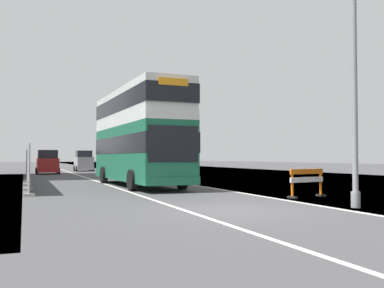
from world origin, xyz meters
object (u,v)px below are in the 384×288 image
object	(u,v)px
lamppost_foreground	(354,90)
roadworks_barrier	(307,179)
double_decker_bus	(138,135)
car_receding_mid	(84,161)
car_oncoming_near	(47,163)

from	to	relation	value
lamppost_foreground	roadworks_barrier	world-z (taller)	lamppost_foreground
double_decker_bus	roadworks_barrier	world-z (taller)	double_decker_bus
lamppost_foreground	car_receding_mid	bearing A→B (deg)	94.87
double_decker_bus	lamppost_foreground	bearing A→B (deg)	-73.20
roadworks_barrier	car_oncoming_near	distance (m)	30.16
lamppost_foreground	car_oncoming_near	xyz separation A→B (m)	(-7.61, 32.47, -2.66)
double_decker_bus	lamppost_foreground	distance (m)	13.22
lamppost_foreground	car_oncoming_near	world-z (taller)	lamppost_foreground
lamppost_foreground	car_receding_mid	size ratio (longest dim) A/B	2.04
double_decker_bus	roadworks_barrier	size ratio (longest dim) A/B	6.27
roadworks_barrier	car_receding_mid	bearing A→B (deg)	96.41
double_decker_bus	lamppost_foreground	xyz separation A→B (m)	(3.81, -12.62, 0.92)
car_oncoming_near	car_receding_mid	xyz separation A→B (m)	(4.24, 7.11, 0.04)
double_decker_bus	roadworks_barrier	distance (m)	10.41
lamppost_foreground	car_receding_mid	distance (m)	39.81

